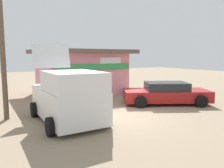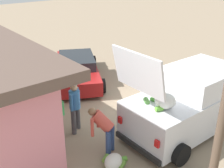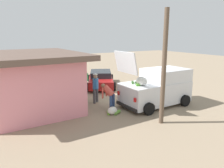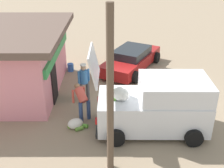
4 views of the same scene
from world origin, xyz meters
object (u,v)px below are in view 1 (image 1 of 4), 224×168
(storefront_bar, at_px, (81,71))
(delivery_van, at_px, (68,97))
(parked_sedan, at_px, (166,93))
(paint_bucket, at_px, (126,92))
(unloaded_banana_pile, at_px, (49,104))
(vendor_standing, at_px, (88,85))
(customer_bending, at_px, (63,90))

(storefront_bar, distance_m, delivery_van, 6.83)
(storefront_bar, relative_size, parked_sedan, 1.32)
(parked_sedan, bearing_deg, paint_bucket, 96.45)
(parked_sedan, bearing_deg, delivery_van, -173.95)
(storefront_bar, height_order, delivery_van, delivery_van)
(storefront_bar, xyz_separation_m, unloaded_banana_pile, (-3.01, -3.18, -1.37))
(delivery_van, relative_size, parked_sedan, 0.87)
(parked_sedan, relative_size, vendor_standing, 2.81)
(storefront_bar, bearing_deg, paint_bucket, -44.56)
(storefront_bar, relative_size, unloaded_banana_pile, 7.58)
(delivery_van, height_order, unloaded_banana_pile, delivery_van)
(delivery_van, xyz_separation_m, paint_bucket, (5.26, 3.89, -0.78))
(storefront_bar, relative_size, delivery_van, 1.53)
(delivery_van, distance_m, vendor_standing, 3.50)
(storefront_bar, xyz_separation_m, customer_bending, (-2.34, -3.36, -0.69))
(vendor_standing, distance_m, customer_bending, 1.42)
(delivery_van, bearing_deg, customer_bending, 76.28)
(delivery_van, height_order, vendor_standing, delivery_van)
(delivery_van, xyz_separation_m, vendor_standing, (2.09, 2.81, -0.02))
(paint_bucket, bearing_deg, storefront_bar, 135.44)
(customer_bending, distance_m, unloaded_banana_pile, 0.97)
(vendor_standing, bearing_deg, unloaded_banana_pile, 176.86)
(delivery_van, distance_m, customer_bending, 2.84)
(storefront_bar, height_order, vendor_standing, storefront_bar)
(storefront_bar, height_order, customer_bending, storefront_bar)
(paint_bucket, bearing_deg, parked_sedan, -83.55)
(vendor_standing, relative_size, customer_bending, 1.23)
(unloaded_banana_pile, bearing_deg, vendor_standing, -3.14)
(parked_sedan, bearing_deg, unloaded_banana_pile, 157.55)
(customer_bending, bearing_deg, delivery_van, -103.72)
(storefront_bar, bearing_deg, customer_bending, -124.84)
(unloaded_banana_pile, height_order, paint_bucket, paint_bucket)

